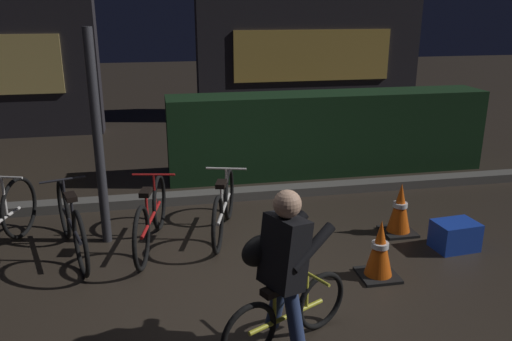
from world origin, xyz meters
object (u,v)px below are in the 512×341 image
object	(u,v)px
traffic_cone_far	(400,209)
cyclist	(283,270)
street_post	(98,141)
parked_bike_center_right	(151,217)
traffic_cone_near	(380,250)
blue_crate	(455,235)
parked_bike_center_left	(71,224)
parked_bike_right_mid	(224,207)

from	to	relation	value
traffic_cone_far	cyclist	distance (m)	2.47
street_post	parked_bike_center_right	distance (m)	0.96
street_post	traffic_cone_near	size ratio (longest dim) A/B	3.94
street_post	traffic_cone_near	xyz separation A→B (m)	(2.57, -1.30, -0.85)
parked_bike_center_right	blue_crate	bearing A→B (deg)	-90.89
parked_bike_center_left	traffic_cone_near	xyz separation A→B (m)	(2.88, -1.04, -0.06)
parked_bike_center_left	parked_bike_center_right	bearing A→B (deg)	-105.19
street_post	parked_bike_center_left	bearing A→B (deg)	-139.13
parked_bike_center_right	traffic_cone_far	bearing A→B (deg)	-82.77
street_post	traffic_cone_far	size ratio (longest dim) A/B	3.81
street_post	traffic_cone_near	distance (m)	3.01
parked_bike_right_mid	cyclist	distance (m)	2.08
parked_bike_right_mid	blue_crate	bearing A→B (deg)	-94.22
traffic_cone_near	parked_bike_center_left	bearing A→B (deg)	160.22
parked_bike_right_mid	traffic_cone_far	distance (m)	1.96
traffic_cone_far	parked_bike_center_left	bearing A→B (deg)	177.45
blue_crate	parked_bike_center_right	bearing A→B (deg)	167.98
parked_bike_center_right	traffic_cone_near	xyz separation A→B (m)	(2.09, -1.06, -0.06)
street_post	parked_bike_center_left	world-z (taller)	street_post
street_post	parked_bike_right_mid	size ratio (longest dim) A/B	1.53
blue_crate	cyclist	size ratio (longest dim) A/B	0.35
blue_crate	traffic_cone_near	bearing A→B (deg)	-158.81
traffic_cone_near	traffic_cone_far	xyz separation A→B (m)	(0.63, 0.88, 0.01)
traffic_cone_near	parked_bike_right_mid	bearing A→B (deg)	136.25
street_post	parked_bike_right_mid	distance (m)	1.51
street_post	blue_crate	bearing A→B (deg)	-14.02
parked_bike_right_mid	traffic_cone_far	size ratio (longest dim) A/B	2.48
parked_bike_center_left	blue_crate	bearing A→B (deg)	-116.52
parked_bike_center_left	parked_bike_right_mid	world-z (taller)	parked_bike_center_left
parked_bike_center_right	blue_crate	distance (m)	3.19
cyclist	parked_bike_center_left	bearing A→B (deg)	107.00
street_post	parked_bike_center_left	size ratio (longest dim) A/B	1.45
parked_bike_center_left	blue_crate	world-z (taller)	parked_bike_center_left
parked_bike_center_left	cyclist	bearing A→B (deg)	-153.96
parked_bike_center_left	parked_bike_center_right	world-z (taller)	parked_bike_center_left
street_post	parked_bike_center_right	xyz separation A→B (m)	(0.49, -0.24, -0.80)
parked_bike_center_left	parked_bike_center_right	xyz separation A→B (m)	(0.79, 0.03, -0.01)
blue_crate	parked_bike_right_mid	bearing A→B (deg)	160.14
traffic_cone_far	parked_bike_center_right	bearing A→B (deg)	176.09
parked_bike_right_mid	traffic_cone_near	xyz separation A→B (m)	(1.30, -1.24, -0.04)
parked_bike_right_mid	traffic_cone_near	size ratio (longest dim) A/B	2.57
street_post	cyclist	bearing A→B (deg)	-55.77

